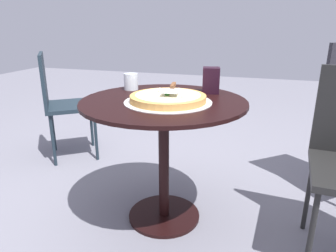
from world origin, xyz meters
name	(u,v)px	position (x,y,z in m)	size (l,w,h in m)	color
ground_plane	(164,216)	(0.00, 0.00, 0.00)	(10.00, 10.00, 0.00)	slate
patio_table	(164,129)	(0.00, 0.00, 0.53)	(0.84, 0.84, 0.69)	black
pizza_on_tray	(168,98)	(0.04, 0.04, 0.70)	(0.43, 0.43, 0.06)	silver
pizza_server	(172,88)	(0.00, 0.04, 0.75)	(0.22, 0.10, 0.02)	silver
drinking_cup	(131,82)	(-0.18, -0.26, 0.73)	(0.08, 0.08, 0.09)	silver
napkin_dispenser	(211,80)	(-0.24, 0.20, 0.76)	(0.09, 0.08, 0.14)	black
patio_chair_corner	(60,99)	(-0.56, -1.04, 0.49)	(0.53, 0.53, 0.84)	#1B2832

